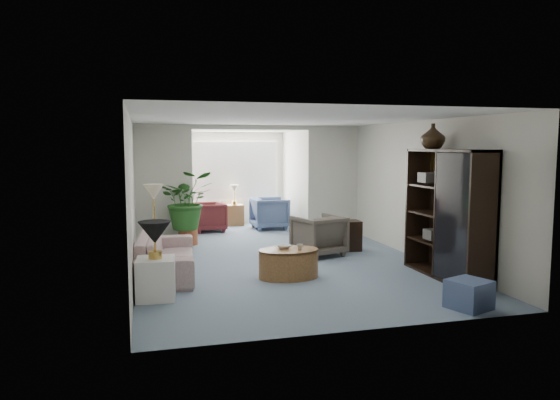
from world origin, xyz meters
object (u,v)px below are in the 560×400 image
object	(u,v)px
side_table_dark	(347,236)
plant_pot	(188,237)
framed_picture	(427,166)
sunroom_chair_maroon	(209,217)
wingback_chair	(319,235)
coffee_bowl	(284,247)
sunroom_chair_blue	(270,213)
cabinet_urn	(433,136)
table_lamp	(155,233)
sunroom_table	(234,215)
ottoman	(469,294)
entertainment_cabinet	(448,214)
sofa	(166,254)
end_table	(156,279)
coffee_table	(289,263)
coffee_cup	(300,247)
floor_lamp	(154,192)

from	to	relation	value
side_table_dark	plant_pot	bearing A→B (deg)	154.92
framed_picture	sunroom_chair_maroon	world-z (taller)	framed_picture
wingback_chair	framed_picture	bearing A→B (deg)	131.83
coffee_bowl	wingback_chair	world-z (taller)	wingback_chair
framed_picture	sunroom_chair_blue	size ratio (longest dim) A/B	0.59
cabinet_urn	sunroom_chair_blue	distance (m)	5.37
coffee_bowl	side_table_dark	xyz separation A→B (m)	(1.75, 1.65, -0.18)
sunroom_chair_maroon	table_lamp	bearing A→B (deg)	-16.61
framed_picture	sunroom_table	xyz separation A→B (m)	(-2.53, 5.01, -1.43)
framed_picture	ottoman	xyz separation A→B (m)	(-0.83, -2.52, -1.52)
entertainment_cabinet	sunroom_chair_maroon	bearing A→B (deg)	119.86
sofa	sunroom_table	distance (m)	5.12
end_table	side_table_dark	xyz separation A→B (m)	(3.73, 2.38, 0.02)
sofa	coffee_table	world-z (taller)	sofa
sofa	cabinet_urn	distance (m)	4.71
side_table_dark	cabinet_urn	xyz separation A→B (m)	(0.70, -1.86, 1.91)
coffee_bowl	cabinet_urn	xyz separation A→B (m)	(2.45, -0.20, 1.73)
coffee_table	cabinet_urn	distance (m)	3.11
coffee_cup	plant_pot	size ratio (longest dim) A/B	0.25
entertainment_cabinet	sunroom_chair_maroon	size ratio (longest dim) A/B	2.61
framed_picture	sofa	distance (m)	4.68
sunroom_chair_blue	table_lamp	bearing A→B (deg)	149.54
coffee_table	side_table_dark	xyz separation A→B (m)	(1.70, 1.75, 0.07)
sofa	sunroom_chair_maroon	xyz separation A→B (m)	(1.18, 3.99, 0.03)
ottoman	plant_pot	bearing A→B (deg)	120.57
coffee_bowl	coffee_cup	bearing A→B (deg)	-45.00
end_table	ottoman	world-z (taller)	end_table
floor_lamp	ottoman	bearing A→B (deg)	-43.93
coffee_bowl	sunroom_chair_blue	bearing A→B (deg)	78.99
coffee_table	side_table_dark	distance (m)	2.44
coffee_table	coffee_bowl	size ratio (longest dim) A/B	4.38
cabinet_urn	plant_pot	size ratio (longest dim) A/B	1.02
framed_picture	entertainment_cabinet	size ratio (longest dim) A/B	0.25
coffee_cup	ottoman	world-z (taller)	coffee_cup
side_table_dark	cabinet_urn	size ratio (longest dim) A/B	1.44
wingback_chair	entertainment_cabinet	distance (m)	2.56
entertainment_cabinet	sunroom_table	bearing A→B (deg)	110.78
coffee_table	sunroom_table	xyz separation A→B (m)	(0.10, 5.46, 0.04)
wingback_chair	side_table_dark	bearing A→B (deg)	-173.39
end_table	entertainment_cabinet	distance (m)	4.49
cabinet_urn	sunroom_table	bearing A→B (deg)	112.46
coffee_cup	sunroom_chair_blue	xyz separation A→B (m)	(0.70, 4.81, -0.11)
coffee_cup	entertainment_cabinet	distance (m)	2.36
coffee_bowl	coffee_table	bearing A→B (deg)	-63.43
sofa	end_table	distance (m)	1.37
floor_lamp	side_table_dark	world-z (taller)	floor_lamp
sofa	coffee_cup	bearing A→B (deg)	-107.92
end_table	wingback_chair	xyz separation A→B (m)	(3.03, 2.08, 0.10)
sofa	coffee_bowl	size ratio (longest dim) A/B	10.16
coffee_table	sunroom_chair_maroon	xyz separation A→B (m)	(-0.65, 4.71, 0.12)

